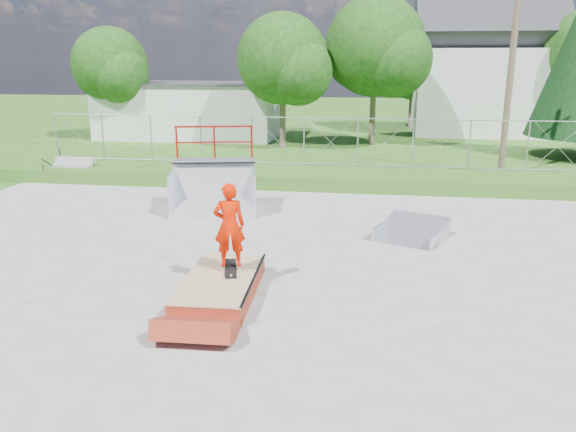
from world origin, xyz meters
The scene contains 17 objects.
ground centered at (0.00, 0.00, 0.00)m, with size 120.00×120.00×0.00m, color #2B5317.
concrete_pad centered at (0.00, 0.00, 0.02)m, with size 20.00×16.00×0.04m, color gray.
grass_berm centered at (0.00, 9.50, 0.25)m, with size 24.00×3.00×0.50m, color #2B5317.
grind_box centered at (-0.20, -0.82, 0.20)m, with size 1.40×2.73×0.40m.
quarter_pipe centered at (-1.97, 5.03, 1.22)m, with size 2.43×2.06×2.43m, color #B0B4B9, non-canonical shape.
flat_bank_ramp centered at (3.58, 3.29, 0.23)m, with size 1.50×1.60×0.46m, color #B0B4B9, non-canonical shape.
skateboard centered at (-0.07, -0.52, 0.44)m, with size 0.22×0.80×0.02m, color black.
skater centered at (-0.07, -0.52, 1.25)m, with size 0.59×0.39×1.62m, color red.
concrete_stairs centered at (-8.50, 8.70, 0.40)m, with size 1.50×1.60×0.80m, color gray, non-canonical shape.
chain_link_fence centered at (0.00, 10.50, 1.40)m, with size 20.00×0.06×1.80m, color #91949A, non-canonical shape.
utility_building_flat centered at (-8.00, 22.00, 1.50)m, with size 10.00×6.00×3.00m, color silver.
gable_house centered at (9.00, 26.00, 3.84)m, with size 8.40×6.08×8.94m.
utility_pole centered at (7.50, 12.00, 4.00)m, with size 0.24×0.24×8.00m, color brown.
tree_left_near centered at (-1.75, 17.83, 4.24)m, with size 4.76×4.48×6.65m.
tree_center centered at (2.78, 19.81, 4.85)m, with size 5.44×5.12×7.60m.
tree_left_far centered at (-11.77, 19.85, 3.94)m, with size 4.42×4.16×6.18m.
tree_back_mid centered at (5.21, 27.86, 3.63)m, with size 4.08×3.84×5.70m.
Camera 1 is at (2.52, -10.36, 4.30)m, focal length 35.00 mm.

